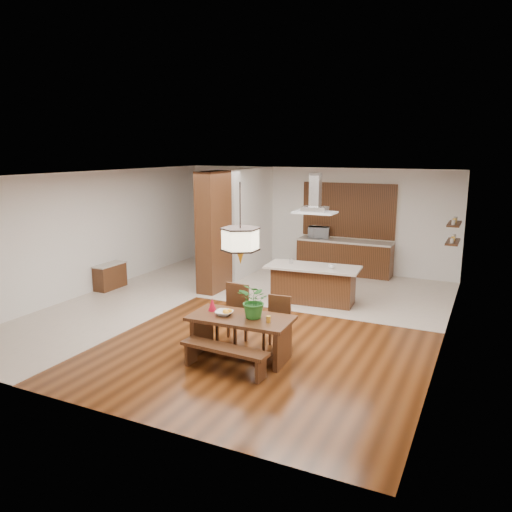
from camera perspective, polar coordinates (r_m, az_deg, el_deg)
The scene contains 25 objects.
room_shell at distance 10.23m, azimuth -1.52°, elevation 4.60°, with size 9.00×9.04×2.92m.
tile_hallway at distance 12.14m, azimuth -13.13°, elevation -4.45°, with size 2.50×9.00×0.01m, color beige.
tile_kitchen at distance 12.48m, azimuth 8.95°, elevation -3.82°, with size 5.50×4.00×0.01m, color beige.
soffit_band at distance 10.16m, azimuth -1.55°, elevation 9.21°, with size 8.00×9.00×0.02m, color #37180D.
partition_pier at distance 12.03m, azimuth -4.84°, elevation 2.74°, with size 0.45×1.00×2.90m, color black.
partition_stub at distance 13.86m, azimuth -0.44°, elevation 4.02°, with size 0.18×2.40×2.90m, color silver.
hallway_console at distance 12.87m, azimuth -16.34°, elevation -2.25°, with size 0.37×0.88×0.63m, color black.
hallway_doorway at distance 15.47m, azimuth -2.98°, elevation 3.35°, with size 1.10×0.20×2.10m, color black.
rear_counter at distance 14.02m, azimuth 10.06°, elevation -0.12°, with size 2.60×0.62×0.95m.
kitchen_window at distance 14.06m, azimuth 10.53°, elevation 5.17°, with size 2.60×0.08×1.50m, color #945C2C.
shelf_lower at distance 11.82m, azimuth 21.57°, elevation 1.52°, with size 0.26×0.90×0.04m, color black.
shelf_upper at distance 11.76m, azimuth 21.72°, elevation 3.44°, with size 0.26×0.90×0.04m, color black.
dining_table at distance 8.30m, azimuth -1.74°, elevation -8.16°, with size 1.73×0.92×0.71m.
dining_bench at distance 7.91m, azimuth -3.62°, elevation -11.70°, with size 1.46×0.32×0.41m, color black, non-canonical shape.
dining_chair_left at distance 8.92m, azimuth -2.82°, elevation -6.71°, with size 0.46×0.46×1.04m, color black, non-canonical shape.
dining_chair_right at distance 8.62m, azimuth 2.31°, elevation -7.80°, with size 0.41×0.41×0.93m, color black, non-canonical shape.
pendant_lantern at distance 7.88m, azimuth -1.82°, elevation 3.70°, with size 0.64×0.64×1.31m, color #F7EABD, non-canonical shape.
foliage_plant at distance 8.07m, azimuth -0.12°, elevation -5.15°, with size 0.53×0.46×0.59m, color #246722.
fruit_bowl at distance 8.32m, azimuth -3.65°, elevation -6.52°, with size 0.29×0.29×0.07m, color beige.
napkin_cone at distance 8.53m, azimuth -5.02°, elevation -5.54°, with size 0.14×0.14×0.22m, color #B40C23.
gold_ornament at distance 7.96m, azimuth 1.44°, elevation -7.23°, with size 0.07×0.07×0.10m, color gold.
kitchen_island at distance 11.28m, azimuth 6.54°, elevation -3.18°, with size 2.13×1.06×0.85m.
range_hood at distance 10.93m, azimuth 6.80°, elevation 7.13°, with size 0.90×0.55×0.87m, color silver, non-canonical shape.
island_cup at distance 10.97m, azimuth 8.60°, elevation -1.18°, with size 0.12×0.12×0.09m, color silver.
microwave at distance 14.16m, azimuth 7.20°, elevation 2.70°, with size 0.58×0.39×0.32m, color silver.
Camera 1 is at (4.63, -9.02, 3.39)m, focal length 35.00 mm.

